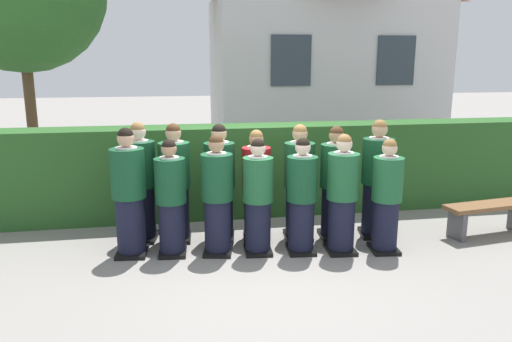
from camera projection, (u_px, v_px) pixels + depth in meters
The scene contains 18 objects.
ground_plane at pixel (260, 252), 6.55m from camera, with size 60.00×60.00×0.00m, color gray.
student_front_row_0 at pixel (129, 195), 6.32m from camera, with size 0.44×0.51×1.68m.
student_front_row_1 at pixel (171, 201), 6.34m from camera, with size 0.40×0.50×1.53m.
student_front_row_2 at pixel (217, 198), 6.38m from camera, with size 0.45×0.52×1.59m.
student_front_row_3 at pixel (258, 199), 6.40m from camera, with size 0.40×0.50×1.53m.
student_front_row_4 at pixel (302, 199), 6.42m from camera, with size 0.40×0.47×1.54m.
student_front_row_5 at pixel (342, 197), 6.42m from camera, with size 0.41×0.51×1.59m.
student_front_row_6 at pixel (387, 199), 6.44m from camera, with size 0.40×0.47×1.52m.
student_rear_row_0 at pixel (141, 185), 6.85m from camera, with size 0.46×0.56×1.69m.
student_rear_row_1 at pixel (175, 185), 6.84m from camera, with size 0.43×0.54×1.67m.
student_rear_row_2 at pixel (220, 185), 6.87m from camera, with size 0.45×0.52×1.66m.
student_in_red_blazer at pixel (256, 187), 6.94m from camera, with size 0.41×0.49×1.57m.
student_rear_row_4 at pixel (299, 185), 6.94m from camera, with size 0.43×0.50×1.64m.
student_rear_row_5 at pixel (335, 185), 6.96m from camera, with size 0.42×0.49×1.62m.
student_rear_row_6 at pixel (377, 181), 7.01m from camera, with size 0.48×0.55×1.70m.
hedge at pixel (241, 170), 8.08m from camera, with size 11.01×0.70×1.48m.
school_building_main at pixel (322, 44), 12.50m from camera, with size 5.77×3.65×5.67m.
wooden_bench at pixel (489, 212), 7.11m from camera, with size 1.44×0.55×0.48m.
Camera 1 is at (-1.11, -6.05, 2.50)m, focal length 34.38 mm.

